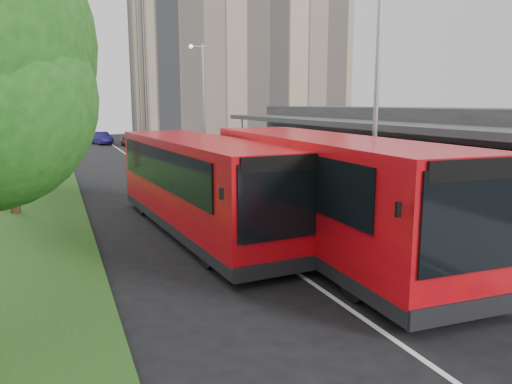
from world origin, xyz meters
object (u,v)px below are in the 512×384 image
Objects in this scene: bus_second at (202,185)px; car_far at (101,138)px; bus_main at (324,192)px; lamp_post_far at (202,96)px; litter_bin at (305,178)px; tree_mid at (3,60)px; tree_far at (22,87)px; lamp_post_near at (375,87)px; car_near at (129,141)px; bollard at (233,161)px.

car_far is at bearing 85.35° from bus_second.
bus_main reaches higher than bus_second.
bus_second is (-5.22, -18.11, -3.14)m from lamp_post_far.
bus_main is at bearing -114.49° from litter_bin.
lamp_post_far is at bearing 49.32° from tree_mid.
bus_main is (-2.50, -21.28, -3.04)m from lamp_post_far.
tree_far is 1.00× the size of lamp_post_near.
lamp_post_far is (0.00, 20.00, 0.00)m from lamp_post_near.
tree_mid reaches higher than lamp_post_far.
bus_second is at bearing -106.07° from lamp_post_far.
car_far is at bearing 94.87° from bus_main.
car_far is (-6.53, 33.20, -0.02)m from litter_bin.
car_near is 0.80× the size of car_far.
car_near is 4.08m from car_far.
lamp_post_near is 0.72× the size of bus_second.
car_far is at bearing 79.76° from tree_mid.
tree_far is 7.91× the size of bollard.
car_near is (-2.75, 37.27, -4.18)m from lamp_post_near.
lamp_post_far is 13.30m from litter_bin.
tree_far is 2.55× the size of car_near.
tree_mid is 2.84× the size of car_near.
lamp_post_far reaches higher than car_near.
lamp_post_far is 7.94× the size of bollard.
car_far is (-5.06, 40.63, -4.07)m from lamp_post_near.
tree_far is at bearing 114.38° from bus_main.
lamp_post_far is 2.05× the size of car_far.
litter_bin is at bearing 66.88° from bus_main.
litter_bin is at bearing -42.71° from tree_far.
litter_bin is at bearing -83.34° from lamp_post_far.
lamp_post_near is 7.85× the size of litter_bin.
tree_far reaches higher than car_near.
bollard is 21.91m from car_near.
tree_mid is 15.45m from bollard.
lamp_post_far is (11.13, 0.95, -0.43)m from tree_far.
tree_mid is 12.01m from tree_far.
lamp_post_far is at bearing 69.50° from bus_second.
lamp_post_far reaches higher than bus_main.
bus_second reaches higher than car_near.
litter_bin is (12.60, 0.37, -5.07)m from tree_mid.
tree_mid reaches higher than bollard.
tree_far is 17.72m from litter_bin.
tree_mid is 12.66m from bus_main.
tree_far is 13.09m from bollard.
lamp_post_near is at bearing -24.38° from bus_second.
bus_main is 3.73× the size of car_near.
bollard is (-0.79, 8.20, -0.01)m from litter_bin.
car_far is at bearing 101.13° from litter_bin.
bollard is 25.65m from car_far.
lamp_post_far is at bearing 4.87° from tree_far.
litter_bin is at bearing 1.69° from tree_mid.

